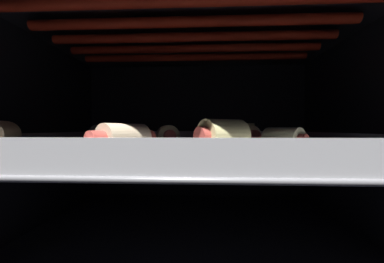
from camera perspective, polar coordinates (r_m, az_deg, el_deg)
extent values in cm
cube|color=black|center=(39.22, -0.20, -27.01)|extent=(58.26, 47.26, 1.20)
cube|color=black|center=(57.70, 0.94, 0.15)|extent=(58.26, 1.20, 34.07)
cube|color=black|center=(46.00, -38.48, -0.20)|extent=(1.20, 44.86, 34.07)
cube|color=black|center=(43.80, 40.38, -0.26)|extent=(1.20, 44.86, 34.07)
cube|color=black|center=(38.60, -0.20, 26.87)|extent=(58.26, 47.26, 1.20)
cylinder|color=maroon|center=(28.75, -1.35, 31.11)|extent=(44.69, 1.44, 1.44)
cylinder|color=maroon|center=(33.10, -0.68, 26.81)|extent=(44.69, 1.44, 1.44)
cylinder|color=maroon|center=(37.59, -0.20, 23.52)|extent=(44.69, 1.44, 1.44)
cylinder|color=maroon|center=(42.18, 0.16, 20.93)|extent=(44.69, 1.44, 1.44)
cylinder|color=maroon|center=(46.84, 0.43, 18.86)|extent=(44.69, 1.44, 1.44)
cylinder|color=slate|center=(44.70, -36.26, -4.03)|extent=(0.51, 43.97, 0.51)
cylinder|color=slate|center=(42.61, 37.94, -4.27)|extent=(0.51, 43.97, 0.51)
cylinder|color=slate|center=(15.63, -3.86, -12.72)|extent=(52.55, 0.51, 0.51)
cylinder|color=slate|center=(20.39, -2.28, -9.52)|extent=(52.55, 0.51, 0.51)
cylinder|color=slate|center=(25.20, -1.32, -7.53)|extent=(52.55, 0.51, 0.51)
cylinder|color=slate|center=(30.03, -0.67, -6.17)|extent=(52.55, 0.51, 0.51)
cylinder|color=slate|center=(34.88, -0.20, -5.19)|extent=(52.55, 0.51, 0.51)
cylinder|color=slate|center=(39.73, 0.15, -4.46)|extent=(52.55, 0.51, 0.51)
cylinder|color=slate|center=(44.59, 0.43, -3.88)|extent=(52.55, 0.51, 0.51)
cylinder|color=slate|center=(49.46, 0.65, -3.41)|extent=(52.55, 0.51, 0.51)
cylinder|color=slate|center=(54.33, 0.83, -3.03)|extent=(52.55, 0.51, 0.51)
cube|color=silver|center=(34.80, -0.20, -3.89)|extent=(47.23, 39.07, 1.09)
cube|color=silver|center=(15.68, -3.70, -4.66)|extent=(47.23, 0.80, 1.64)
cube|color=silver|center=(53.82, 0.82, -0.76)|extent=(47.23, 0.80, 1.64)
cube|color=silver|center=(42.71, -33.09, -1.31)|extent=(0.80, 39.07, 1.64)
cube|color=silver|center=(40.79, 34.45, -1.42)|extent=(0.80, 39.07, 1.64)
cylinder|color=beige|center=(32.78, 14.34, -0.87)|extent=(3.34, 3.62, 2.72)
cylinder|color=#C64C42|center=(30.91, 15.94, -0.98)|extent=(1.71, 1.37, 1.51)
cylinder|color=#C64C42|center=(34.68, 12.91, -0.78)|extent=(1.71, 1.37, 1.51)
cylinder|color=beige|center=(30.08, -6.46, -0.97)|extent=(3.75, 4.65, 2.75)
cylinder|color=#C64C42|center=(27.55, -5.86, -1.14)|extent=(1.73, 1.40, 1.51)
cylinder|color=#C64C42|center=(32.60, -6.97, -0.83)|extent=(1.73, 1.40, 1.51)
cylinder|color=#C64C42|center=(33.78, -40.35, -0.60)|extent=(1.93, 1.33, 1.77)
cylinder|color=beige|center=(46.93, -23.21, -0.20)|extent=(4.22, 4.88, 3.06)
cylinder|color=#C64C42|center=(49.39, -22.86, -0.15)|extent=(1.70, 1.27, 1.51)
cylinder|color=#C64C42|center=(44.48, -23.59, -0.26)|extent=(1.70, 1.27, 1.51)
cylinder|color=beige|center=(19.74, -17.42, -1.95)|extent=(4.48, 4.85, 2.75)
cylinder|color=#C64C42|center=(21.39, -11.92, -1.72)|extent=(1.94, 1.81, 1.57)
cylinder|color=#C64C42|center=(18.31, -23.86, -2.20)|extent=(1.94, 1.81, 1.57)
cylinder|color=beige|center=(40.53, 13.53, -0.18)|extent=(4.30, 4.13, 3.24)
cylinder|color=#C64C42|center=(40.36, 16.46, -0.20)|extent=(1.05, 1.60, 1.47)
cylinder|color=#C64C42|center=(40.81, 10.64, -0.17)|extent=(1.05, 1.60, 1.47)
cylinder|color=beige|center=(24.33, 22.74, -1.84)|extent=(4.09, 4.33, 2.42)
cylinder|color=#C64C42|center=(23.25, 27.08, -1.99)|extent=(1.30, 1.19, 1.17)
cylinder|color=#C64C42|center=(25.53, 18.79, -1.70)|extent=(1.30, 1.19, 1.17)
cylinder|color=beige|center=(23.78, -20.50, -1.57)|extent=(3.76, 3.84, 2.69)
cylinder|color=#C64C42|center=(21.79, -19.93, -1.78)|extent=(1.65, 1.60, 1.27)
cylinder|color=#C64C42|center=(25.77, -20.99, -1.39)|extent=(1.65, 1.60, 1.27)
cylinder|color=beige|center=(39.73, -16.89, -0.71)|extent=(3.66, 2.84, 2.55)
cylinder|color=#C64C42|center=(39.26, -13.98, -0.72)|extent=(0.78, 1.54, 1.49)
cylinder|color=#C64C42|center=(40.30, -19.72, -0.70)|extent=(0.78, 1.54, 1.49)
cylinder|color=beige|center=(20.20, 8.12, -1.27)|extent=(5.06, 4.84, 3.17)
cylinder|color=#C64C42|center=(18.82, 2.65, -1.42)|extent=(1.57, 1.90, 1.83)
cylinder|color=#C64C42|center=(21.74, 12.85, -1.13)|extent=(1.57, 1.90, 1.83)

